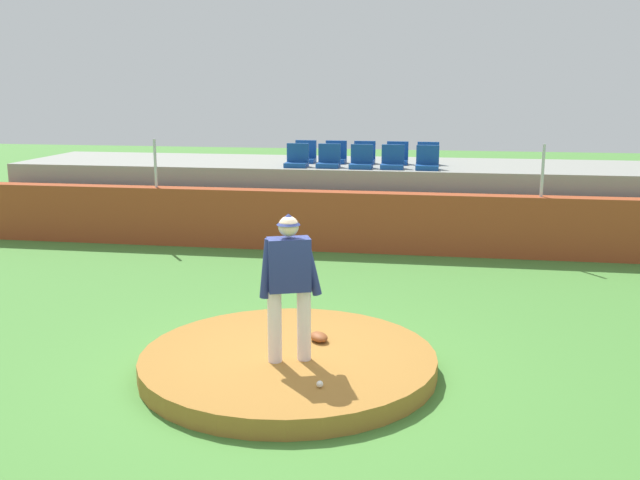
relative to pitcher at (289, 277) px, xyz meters
The scene contains 19 objects.
ground_plane 1.26m from the pitcher, 106.24° to the left, with size 60.00×60.00×0.00m, color #478436.
pitchers_mound 1.14m from the pitcher, 106.24° to the left, with size 3.54×3.54×0.23m, color #A16C2D.
pitcher is the anchor object (origin of this frame).
baseball 1.29m from the pitcher, 56.07° to the right, with size 0.07×0.07×0.07m, color white.
fielding_glove 1.20m from the pitcher, 71.67° to the left, with size 0.30×0.20×0.11m, color brown.
brick_barrier 6.75m from the pitcher, 90.54° to the left, with size 17.09×0.40×1.23m, color #A14323.
fence_post_left 7.99m from the pitcher, 122.63° to the left, with size 0.06×0.06×1.02m, color silver.
fence_post_right 7.63m from the pitcher, 61.90° to the left, with size 0.06×0.06×1.02m, color silver.
bleacher_platform 8.76m from the pitcher, 90.41° to the left, with size 15.95×3.09×1.60m, color gray.
stadium_chair_0 7.88m from the pitcher, 100.67° to the left, with size 0.48×0.44×0.50m.
stadium_chair_1 7.80m from the pitcher, 95.60° to the left, with size 0.48×0.44×0.50m.
stadium_chair_2 7.72m from the pitcher, 90.33° to the left, with size 0.48×0.44×0.50m.
stadium_chair_3 7.78m from the pitcher, 85.44° to the left, with size 0.48×0.44×0.50m.
stadium_chair_4 7.85m from the pitcher, 80.02° to the left, with size 0.48×0.44×0.50m.
stadium_chair_5 8.76m from the pitcher, 99.52° to the left, with size 0.48×0.44×0.50m.
stadium_chair_6 8.69m from the pitcher, 94.90° to the left, with size 0.48×0.44×0.50m.
stadium_chair_7 8.65m from the pitcher, 90.55° to the left, with size 0.48×0.44×0.50m.
stadium_chair_8 8.67m from the pitcher, 85.61° to the left, with size 0.48×0.44×0.50m.
stadium_chair_9 8.72m from the pitcher, 81.11° to the left, with size 0.48×0.44×0.50m.
Camera 1 is at (1.74, -8.04, 3.39)m, focal length 40.89 mm.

